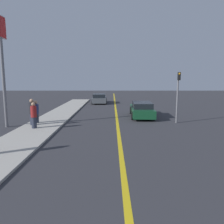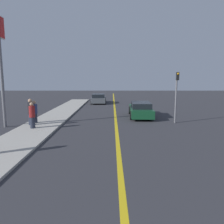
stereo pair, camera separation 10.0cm
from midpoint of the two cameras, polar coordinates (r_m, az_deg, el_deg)
The scene contains 9 objects.
road_center_line at distance 17.63m, azimuth 0.87°, elevation -1.65°, with size 0.20×60.00×0.01m.
sidewalk_left at distance 16.95m, azimuth -16.30°, elevation -2.24°, with size 2.55×33.31×0.11m.
car_near_right_lane at distance 18.43m, azimuth 7.42°, elevation 0.66°, with size 2.00×4.82×1.25m.
car_ahead_center at distance 28.60m, azimuth -3.64°, elevation 3.50°, with size 2.01×4.28×1.22m.
pedestrian_mid_group at distance 14.39m, azimuth -20.16°, elevation -0.84°, with size 0.36×0.36×1.62m.
pedestrian_far_standing at distance 15.46m, azimuth -20.52°, elevation -0.00°, with size 0.40×0.40×1.75m.
pedestrian_by_sign at distance 16.11m, azimuth -19.66°, elevation 0.02°, with size 0.41×0.41×1.57m.
traffic_light at distance 16.12m, azimuth 16.43°, elevation 5.07°, with size 0.18×0.40×3.61m.
roadside_sign at distance 15.88m, azimuth -27.34°, elevation 14.62°, with size 0.20×1.47×7.09m.
Camera 1 is at (-0.38, 0.66, 3.16)m, focal length 35.00 mm.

